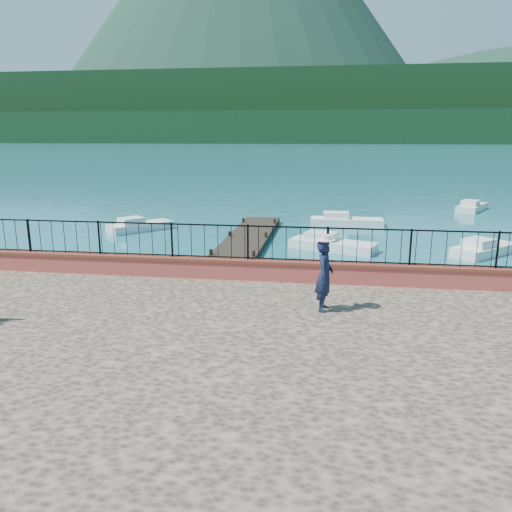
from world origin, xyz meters
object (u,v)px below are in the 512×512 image
(person, at_px, (324,276))
(boat_5, at_px, (472,205))
(boat_0, at_px, (75,266))
(boat_2, at_px, (485,246))
(boat_3, at_px, (140,223))
(boat_4, at_px, (347,219))
(boat_1, at_px, (333,241))

(person, xyz_separation_m, boat_5, (9.98, 25.40, -1.63))
(boat_0, xyz_separation_m, boat_2, (16.30, 5.86, 0.00))
(boat_3, distance_m, boat_5, 22.80)
(boat_0, bearing_deg, boat_4, 16.99)
(boat_1, xyz_separation_m, boat_2, (6.67, 0.04, 0.00))
(person, height_order, boat_2, person)
(boat_2, xyz_separation_m, boat_4, (-5.85, 6.51, 0.00))
(boat_0, bearing_deg, boat_5, 12.63)
(boat_4, height_order, boat_5, same)
(boat_5, bearing_deg, boat_2, -164.54)
(boat_3, distance_m, boat_4, 11.83)
(boat_5, bearing_deg, boat_0, 163.28)
(boat_1, height_order, boat_4, same)
(boat_5, bearing_deg, boat_1, 172.77)
(boat_0, relative_size, boat_5, 0.96)
(boat_2, distance_m, boat_3, 17.52)
(person, distance_m, boat_0, 11.10)
(boat_2, bearing_deg, boat_5, 34.16)
(boat_0, distance_m, boat_1, 11.25)
(boat_1, xyz_separation_m, boat_4, (0.82, 6.55, 0.00))
(person, bearing_deg, boat_5, -14.35)
(person, xyz_separation_m, boat_3, (-10.25, 14.88, -1.63))
(boat_4, relative_size, boat_5, 1.14)
(boat_3, bearing_deg, boat_2, -58.06)
(person, relative_size, boat_5, 0.46)
(person, relative_size, boat_2, 0.49)
(person, bearing_deg, boat_1, 5.64)
(boat_3, bearing_deg, person, -102.84)
(person, xyz_separation_m, boat_1, (0.30, 11.60, -1.63))
(boat_1, distance_m, boat_4, 6.60)
(boat_2, bearing_deg, boat_4, 88.48)
(boat_0, relative_size, boat_4, 0.85)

